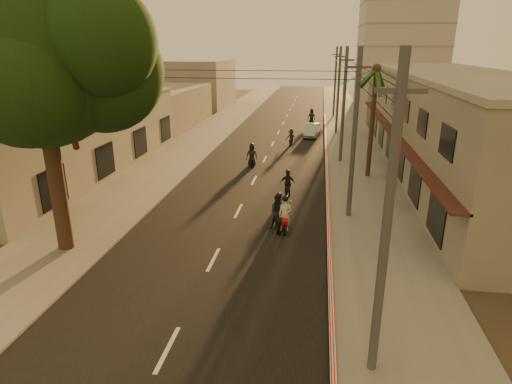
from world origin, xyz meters
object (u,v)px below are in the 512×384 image
palm_tree (376,75)px  scooter_far_c (311,118)px  scooter_far_a (252,156)px  parked_car (312,130)px  scooter_mid_a (278,213)px  scooter_mid_b (288,184)px  scooter_red (285,215)px  broadleaf_tree (48,59)px  scooter_far_b (291,138)px

palm_tree → scooter_far_c: 22.46m
scooter_far_a → parked_car: 13.28m
scooter_mid_a → scooter_mid_b: (0.06, 5.31, -0.13)m
scooter_mid_b → scooter_far_a: bearing=116.5°
palm_tree → scooter_mid_a: 13.13m
scooter_mid_a → parked_car: bearing=82.4°
palm_tree → scooter_red: bearing=-116.5°
scooter_far_a → parked_car: (4.43, 12.52, -0.17)m
scooter_red → scooter_far_a: scooter_red is taller
scooter_mid_a → scooter_mid_b: bearing=84.5°
broadleaf_tree → scooter_red: broadleaf_tree is taller
scooter_mid_a → scooter_far_a: (-3.25, 11.88, -0.06)m
scooter_far_b → scooter_far_c: bearing=86.8°
broadleaf_tree → scooter_far_a: size_ratio=6.41×
scooter_far_a → scooter_mid_b: bearing=-69.9°
parked_car → scooter_mid_a: bearing=-85.8°
scooter_far_a → parked_car: size_ratio=0.45×
scooter_mid_b → parked_car: bearing=86.4°
scooter_mid_b → scooter_far_a: size_ratio=0.92×
scooter_red → parked_car: size_ratio=0.46×
broadleaf_tree → scooter_mid_a: (9.12, 3.70, -7.58)m
scooter_far_c → scooter_far_b: bearing=-92.1°
broadleaf_tree → scooter_far_a: 18.31m
palm_tree → scooter_red: (-5.15, -10.32, -6.32)m
scooter_red → scooter_far_a: size_ratio=1.02×
scooter_far_a → scooter_red: bearing=-80.1°
scooter_mid_b → scooter_far_c: (0.86, 25.94, 0.14)m
scooter_far_b → palm_tree: bearing=-52.4°
parked_car → broadleaf_tree: bearing=-103.2°
scooter_red → scooter_mid_a: scooter_mid_a is taller
broadleaf_tree → scooter_red: 12.67m
scooter_red → scooter_far_c: bearing=84.8°
scooter_far_c → scooter_far_a: bearing=-96.1°
broadleaf_tree → scooter_mid_a: size_ratio=6.03×
scooter_far_b → parked_car: bearing=72.3°
palm_tree → scooter_far_c: palm_tree is taller
broadleaf_tree → parked_car: (10.30, 28.09, -7.80)m
palm_tree → scooter_mid_b: (-5.43, -4.85, -6.39)m
palm_tree → scooter_far_a: (-8.74, 1.72, -6.31)m
scooter_mid_a → scooter_far_b: (-0.72, 19.88, -0.17)m
scooter_red → scooter_mid_a: bearing=150.7°
scooter_mid_a → scooter_far_b: scooter_mid_a is taller
scooter_mid_b → palm_tree: bearing=41.5°
scooter_red → scooter_mid_b: 5.48m
scooter_mid_a → parked_car: 24.43m
scooter_far_c → scooter_mid_a: bearing=-85.6°
broadleaf_tree → scooter_far_c: bearing=74.0°
broadleaf_tree → scooter_far_c: broadleaf_tree is taller
scooter_red → parked_car: (0.83, 24.56, -0.16)m
palm_tree → scooter_red: palm_tree is taller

